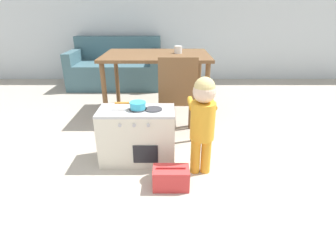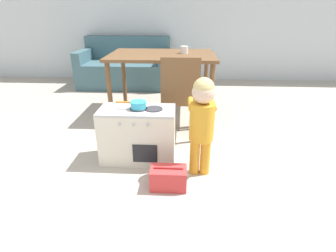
% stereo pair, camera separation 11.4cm
% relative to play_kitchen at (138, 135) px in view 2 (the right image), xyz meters
% --- Properties ---
extents(ground_plane, '(16.00, 16.00, 0.00)m').
position_rel_play_kitchen_xyz_m(ground_plane, '(0.09, -0.79, -0.25)').
color(ground_plane, '#B2A899').
extents(wall_back, '(10.00, 0.06, 2.60)m').
position_rel_play_kitchen_xyz_m(wall_back, '(0.09, 3.07, 1.05)').
color(wall_back, silver).
rests_on(wall_back, ground_plane).
extents(play_kitchen, '(0.65, 0.34, 0.50)m').
position_rel_play_kitchen_xyz_m(play_kitchen, '(0.00, 0.00, 0.00)').
color(play_kitchen, silver).
rests_on(play_kitchen, ground_plane).
extents(toy_pot, '(0.26, 0.14, 0.06)m').
position_rel_play_kitchen_xyz_m(toy_pot, '(0.01, 0.00, 0.29)').
color(toy_pot, '#38B2D6').
rests_on(toy_pot, play_kitchen).
extents(child_figure, '(0.22, 0.33, 0.82)m').
position_rel_play_kitchen_xyz_m(child_figure, '(0.54, -0.19, 0.27)').
color(child_figure, gold).
rests_on(child_figure, ground_plane).
extents(toy_basket, '(0.28, 0.16, 0.18)m').
position_rel_play_kitchen_xyz_m(toy_basket, '(0.29, -0.41, -0.16)').
color(toy_basket, '#D13838').
rests_on(toy_basket, ground_plane).
extents(dining_table, '(1.29, 0.91, 0.77)m').
position_rel_play_kitchen_xyz_m(dining_table, '(0.13, 1.20, 0.43)').
color(dining_table, brown).
rests_on(dining_table, ground_plane).
extents(dining_chair_near, '(0.37, 0.37, 0.87)m').
position_rel_play_kitchen_xyz_m(dining_chair_near, '(0.36, 0.46, 0.21)').
color(dining_chair_near, brown).
rests_on(dining_chair_near, ground_plane).
extents(couch, '(1.54, 0.89, 0.82)m').
position_rel_play_kitchen_xyz_m(couch, '(-0.64, 2.60, 0.05)').
color(couch, '#426670').
rests_on(couch, ground_plane).
extents(cup_on_table, '(0.10, 0.10, 0.09)m').
position_rel_play_kitchen_xyz_m(cup_on_table, '(0.40, 1.25, 0.57)').
color(cup_on_table, white).
rests_on(cup_on_table, dining_table).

